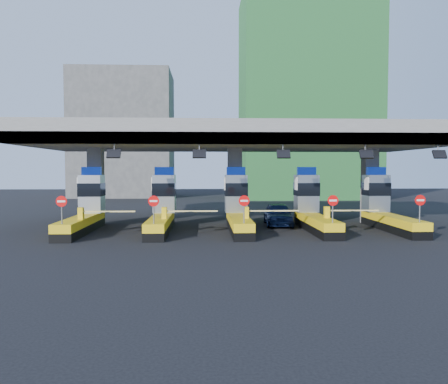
{
  "coord_description": "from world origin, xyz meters",
  "views": [
    {
      "loc": [
        -2.19,
        -28.71,
        4.0
      ],
      "look_at": [
        -0.91,
        0.0,
        2.5
      ],
      "focal_mm": 35.0,
      "sensor_mm": 36.0,
      "label": 1
    }
  ],
  "objects": [
    {
      "name": "bg_building_scaffold",
      "position": [
        12.0,
        32.0,
        14.0
      ],
      "size": [
        18.0,
        12.0,
        28.0
      ],
      "primitive_type": "cube",
      "color": "#1E5926",
      "rests_on": "ground"
    },
    {
      "name": "toll_lane_center",
      "position": [
        0.0,
        0.28,
        1.4
      ],
      "size": [
        4.43,
        8.0,
        4.16
      ],
      "color": "black",
      "rests_on": "ground"
    },
    {
      "name": "ground",
      "position": [
        0.0,
        0.0,
        0.0
      ],
      "size": [
        120.0,
        120.0,
        0.0
      ],
      "primitive_type": "plane",
      "color": "black",
      "rests_on": "ground"
    },
    {
      "name": "toll_lane_left",
      "position": [
        -5.0,
        0.28,
        1.4
      ],
      "size": [
        4.43,
        8.0,
        4.16
      ],
      "color": "black",
      "rests_on": "ground"
    },
    {
      "name": "bg_building_concrete",
      "position": [
        -14.0,
        36.0,
        9.0
      ],
      "size": [
        14.0,
        10.0,
        18.0
      ],
      "primitive_type": "cube",
      "color": "#4C4C49",
      "rests_on": "ground"
    },
    {
      "name": "toll_lane_far_left",
      "position": [
        -10.0,
        0.28,
        1.4
      ],
      "size": [
        4.43,
        8.0,
        4.16
      ],
      "color": "black",
      "rests_on": "ground"
    },
    {
      "name": "toll_lane_right",
      "position": [
        5.0,
        0.28,
        1.4
      ],
      "size": [
        4.43,
        8.0,
        4.16
      ],
      "color": "black",
      "rests_on": "ground"
    },
    {
      "name": "toll_canopy",
      "position": [
        0.0,
        2.87,
        6.13
      ],
      "size": [
        28.0,
        12.09,
        7.0
      ],
      "color": "slate",
      "rests_on": "ground"
    },
    {
      "name": "toll_lane_far_right",
      "position": [
        10.0,
        0.28,
        1.4
      ],
      "size": [
        4.43,
        8.0,
        4.16
      ],
      "color": "black",
      "rests_on": "ground"
    },
    {
      "name": "van",
      "position": [
        3.06,
        2.08,
        0.8
      ],
      "size": [
        2.2,
        4.81,
        1.6
      ],
      "primitive_type": "imported",
      "rotation": [
        0.0,
        0.0,
        -0.07
      ],
      "color": "black",
      "rests_on": "ground"
    }
  ]
}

